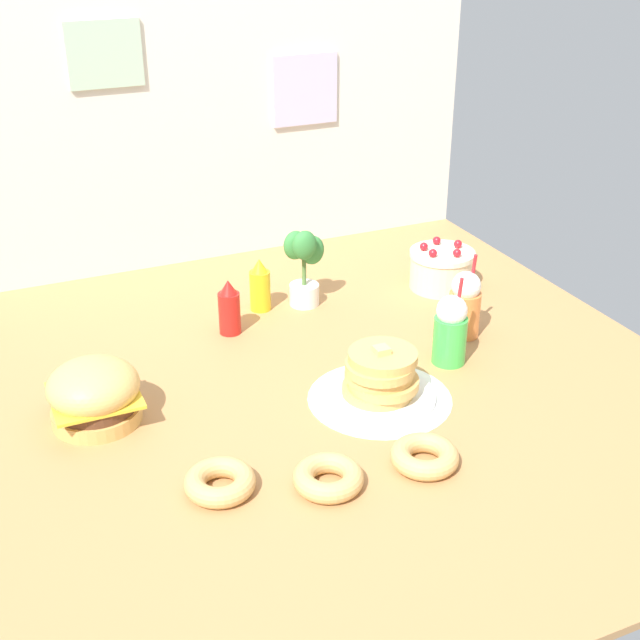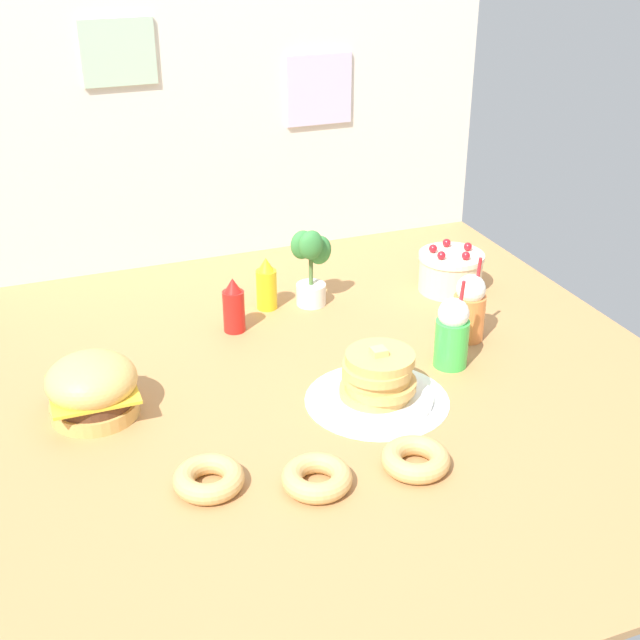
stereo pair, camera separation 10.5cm
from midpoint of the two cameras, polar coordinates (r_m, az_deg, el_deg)
The scene contains 14 objects.
ground_plane at distance 2.36m, azimuth -0.40°, elevation -4.44°, with size 1.94×2.03×0.02m, color #B27F4C.
back_wall at distance 3.05m, azimuth -8.25°, elevation 13.44°, with size 1.94×0.04×1.04m.
doily_mat at distance 2.29m, azimuth 2.69°, elevation -5.25°, with size 0.39×0.39×0.00m, color white.
burger at distance 2.25m, azimuth -16.15°, elevation -4.76°, with size 0.23×0.23×0.17m.
pancake_stack at distance 2.26m, azimuth 2.72°, elevation -3.93°, with size 0.30×0.30×0.15m.
layer_cake at distance 2.91m, azimuth 7.08°, elevation 3.41°, with size 0.22×0.22×0.16m.
ketchup_bottle at distance 2.60m, azimuth -7.23°, elevation 0.75°, with size 0.07×0.07×0.18m.
mustard_bottle at distance 2.74m, azimuth -5.13°, elevation 2.25°, with size 0.07×0.07×0.18m.
cream_soda_cup at distance 2.43m, azimuth 7.48°, elevation -0.67°, with size 0.10×0.10×0.26m.
orange_float_cup at distance 2.59m, azimuth 8.50°, elevation 1.02°, with size 0.10×0.10×0.26m.
donut_pink_glaze at distance 1.97m, azimuth -8.24°, elevation -10.65°, with size 0.16×0.16×0.05m.
donut_chocolate at distance 1.97m, azimuth -0.99°, elevation -10.47°, with size 0.16×0.16×0.05m.
donut_vanilla at distance 2.04m, azimuth 5.53°, elevation -9.03°, with size 0.16×0.16×0.05m.
potted_plant at distance 2.74m, azimuth -2.16°, elevation 3.75°, with size 0.13×0.11×0.27m.
Camera 1 is at (-0.85, -1.83, 1.22)m, focal length 47.92 mm.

